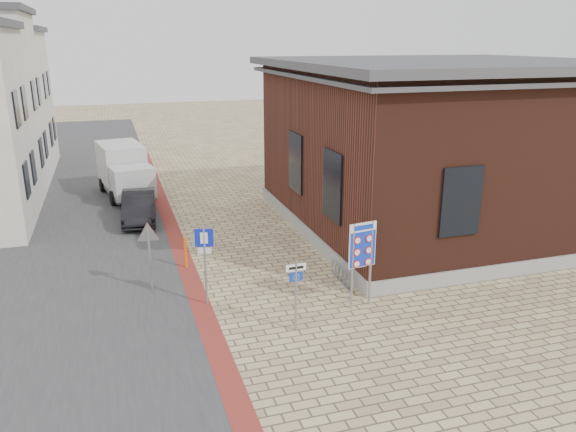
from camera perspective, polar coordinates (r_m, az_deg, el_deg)
ground at (r=15.76m, az=-0.36°, el=-11.15°), size 120.00×120.00×0.00m
road_strip at (r=29.24m, az=-19.75°, el=1.47°), size 7.00×60.00×0.02m
curb_strip at (r=24.50m, az=-11.85°, el=-0.83°), size 0.60×40.00×0.02m
brick_building at (r=24.42m, az=15.21°, el=7.28°), size 13.00×13.00×6.80m
bike_rack at (r=18.34m, az=5.55°, el=-6.04°), size 0.08×1.80×0.60m
sedan at (r=25.16m, az=-14.89°, el=0.94°), size 1.69×4.04×1.30m
box_truck at (r=29.36m, az=-16.29°, el=4.50°), size 2.71×5.12×2.55m
border_sign at (r=16.25m, az=7.56°, el=-3.15°), size 0.89×0.19×2.61m
essen_sign at (r=15.01m, az=0.81°, el=-7.01°), size 0.55×0.07×2.05m
parking_sign at (r=16.48m, az=-8.46°, el=-3.65°), size 0.53×0.18×2.45m
yield_sign at (r=17.74m, az=-13.99°, el=-2.43°), size 0.79×0.13×2.21m
bollard at (r=19.62m, az=-10.36°, el=-3.70°), size 0.12×0.12×1.12m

